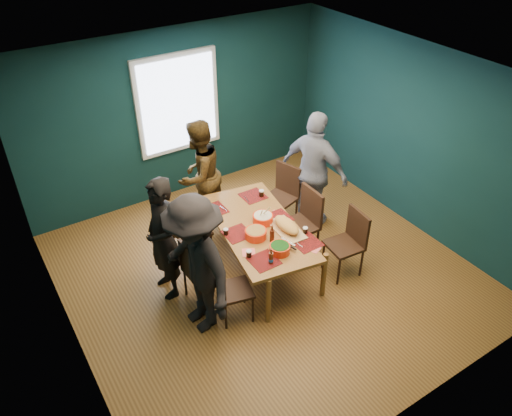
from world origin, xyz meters
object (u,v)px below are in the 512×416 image
Objects in this scene: dining_table at (258,230)px; chair_left_near at (228,287)px; chair_left_far at (186,230)px; chair_right_near at (350,238)px; person_near_left at (196,266)px; chair_right_far at (283,191)px; chair_right_mid at (305,218)px; bowl_dumpling at (263,218)px; bowl_herbs at (280,248)px; cutting_board at (287,226)px; person_right at (315,172)px; bowl_salad at (256,233)px; person_far_left at (163,239)px; chair_left_mid at (196,268)px; person_back at (199,175)px.

chair_left_near is (-0.78, -0.56, -0.15)m from dining_table.
chair_left_far is 1.01× the size of chair_right_near.
chair_right_far is at bearing 114.90° from person_near_left.
chair_right_mid reaches higher than bowl_dumpling.
bowl_herbs is at bearing -69.91° from chair_left_far.
dining_table is 0.40m from cutting_board.
bowl_dumpling is (0.84, -0.60, 0.23)m from chair_left_far.
person_right reaches higher than bowl_salad.
person_far_left is at bearing 129.97° from chair_left_near.
chair_left_near is 0.99m from person_far_left.
bowl_dumpling is (1.05, 0.14, 0.26)m from chair_left_mid.
person_back reaches higher than dining_table.
chair_right_mid is at bearing 97.01° from person_back.
bowl_salad is (-1.06, -0.89, 0.22)m from chair_right_far.
person_near_left reaches higher than person_far_left.
person_right is at bearing 24.09° from bowl_salad.
chair_right_mid is 1.91m from person_near_left.
chair_right_near is at bearing -4.94° from bowl_herbs.
person_far_left is at bearing 174.33° from chair_right_far.
person_far_left is at bearing 142.83° from bowl_herbs.
person_far_left reaches higher than chair_right_far.
cutting_board is (1.03, 0.28, 0.29)m from chair_left_near.
bowl_dumpling is at bearing 47.62° from chair_left_near.
chair_left_far is at bearing 128.63° from person_far_left.
chair_left_near is at bearing -149.01° from bowl_salad.
bowl_dumpling is 0.64m from bowl_herbs.
chair_right_near is at bearing 94.35° from person_back.
person_far_left is 2.38× the size of cutting_board.
person_far_left is 2.46m from person_right.
bowl_salad is 0.39× the size of cutting_board.
chair_right_near is (1.74, -1.31, -0.00)m from chair_left_far.
chair_left_mid is 3.34× the size of bowl_dumpling.
person_right reaches higher than chair_right_near.
bowl_herbs is (-0.80, -0.55, 0.20)m from chair_right_mid.
cutting_board is (0.25, -0.28, 0.14)m from dining_table.
person_near_left reaches higher than chair_left_near.
chair_right_far is 1.20m from cutting_board.
dining_table is 0.97m from chair_left_mid.
bowl_dumpling is (-0.80, -0.66, 0.22)m from chair_right_far.
person_near_left is at bearing -158.01° from bowl_dumpling.
dining_table is at bearing -159.37° from chair_right_far.
person_back is at bearing 37.02° from person_right.
chair_left_far is (-0.74, 0.63, -0.11)m from dining_table.
person_right is 1.24m from bowl_dumpling.
chair_left_far is at bearing 155.95° from chair_right_mid.
dining_table is at bearing 151.15° from chair_right_near.
chair_left_near is 0.86× the size of chair_right_mid.
person_back is 2.40× the size of cutting_board.
chair_right_mid is 0.69m from chair_right_near.
person_near_left is (-2.37, -0.90, -0.01)m from person_right.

